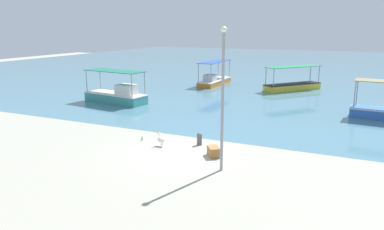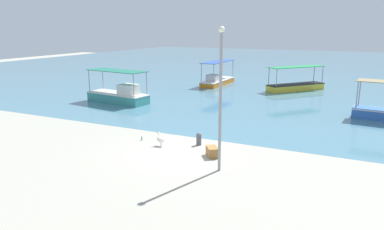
{
  "view_description": "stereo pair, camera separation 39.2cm",
  "coord_description": "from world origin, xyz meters",
  "px_view_note": "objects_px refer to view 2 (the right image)",
  "views": [
    {
      "loc": [
        8.6,
        -17.07,
        6.66
      ],
      "look_at": [
        -0.86,
        3.4,
        1.3
      ],
      "focal_mm": 35.0,
      "sensor_mm": 36.0,
      "label": 1
    },
    {
      "loc": [
        8.95,
        -16.9,
        6.66
      ],
      "look_at": [
        -0.86,
        3.4,
        1.3
      ],
      "focal_mm": 35.0,
      "sensor_mm": 36.0,
      "label": 2
    }
  ],
  "objects_px": {
    "fishing_boat_far_left": "(119,95)",
    "pelican": "(161,140)",
    "mooring_bollard": "(199,138)",
    "glass_bottle": "(142,139)",
    "fishing_boat_far_right": "(296,85)",
    "cargo_crate": "(212,152)",
    "fishing_boat_center": "(217,80)",
    "lamp_post": "(220,93)"
  },
  "relations": [
    {
      "from": "fishing_boat_far_right",
      "to": "pelican",
      "type": "relative_size",
      "value": 7.65
    },
    {
      "from": "fishing_boat_center",
      "to": "mooring_bollard",
      "type": "relative_size",
      "value": 8.82
    },
    {
      "from": "cargo_crate",
      "to": "glass_bottle",
      "type": "bearing_deg",
      "value": 170.84
    },
    {
      "from": "fishing_boat_far_right",
      "to": "cargo_crate",
      "type": "relative_size",
      "value": 7.1
    },
    {
      "from": "fishing_boat_far_right",
      "to": "lamp_post",
      "type": "bearing_deg",
      "value": -87.37
    },
    {
      "from": "pelican",
      "to": "mooring_bollard",
      "type": "relative_size",
      "value": 1.09
    },
    {
      "from": "fishing_boat_far_left",
      "to": "fishing_boat_center",
      "type": "bearing_deg",
      "value": 73.66
    },
    {
      "from": "fishing_boat_center",
      "to": "pelican",
      "type": "relative_size",
      "value": 8.09
    },
    {
      "from": "pelican",
      "to": "mooring_bollard",
      "type": "height_order",
      "value": "pelican"
    },
    {
      "from": "fishing_boat_center",
      "to": "glass_bottle",
      "type": "bearing_deg",
      "value": -79.4
    },
    {
      "from": "lamp_post",
      "to": "cargo_crate",
      "type": "height_order",
      "value": "lamp_post"
    },
    {
      "from": "pelican",
      "to": "lamp_post",
      "type": "xyz_separation_m",
      "value": [
        4.39,
        -2.02,
        3.32
      ]
    },
    {
      "from": "fishing_boat_far_left",
      "to": "fishing_boat_center",
      "type": "xyz_separation_m",
      "value": [
        3.95,
        13.49,
        -0.13
      ]
    },
    {
      "from": "fishing_boat_far_left",
      "to": "fishing_boat_far_right",
      "type": "relative_size",
      "value": 1.0
    },
    {
      "from": "cargo_crate",
      "to": "glass_bottle",
      "type": "distance_m",
      "value": 4.96
    },
    {
      "from": "lamp_post",
      "to": "fishing_boat_center",
      "type": "bearing_deg",
      "value": 112.26
    },
    {
      "from": "cargo_crate",
      "to": "fishing_boat_center",
      "type": "bearing_deg",
      "value": 111.46
    },
    {
      "from": "fishing_boat_far_left",
      "to": "pelican",
      "type": "distance_m",
      "value": 13.37
    },
    {
      "from": "fishing_boat_far_left",
      "to": "glass_bottle",
      "type": "height_order",
      "value": "fishing_boat_far_left"
    },
    {
      "from": "fishing_boat_far_left",
      "to": "cargo_crate",
      "type": "distance_m",
      "value": 16.17
    },
    {
      "from": "fishing_boat_far_left",
      "to": "mooring_bollard",
      "type": "distance_m",
      "value": 14.14
    },
    {
      "from": "fishing_boat_center",
      "to": "fishing_boat_far_right",
      "type": "bearing_deg",
      "value": 0.17
    },
    {
      "from": "mooring_bollard",
      "to": "fishing_boat_far_right",
      "type": "bearing_deg",
      "value": 86.4
    },
    {
      "from": "glass_bottle",
      "to": "fishing_boat_far_left",
      "type": "bearing_deg",
      "value": 132.75
    },
    {
      "from": "fishing_boat_far_left",
      "to": "glass_bottle",
      "type": "bearing_deg",
      "value": -47.25
    },
    {
      "from": "pelican",
      "to": "lamp_post",
      "type": "relative_size",
      "value": 0.12
    },
    {
      "from": "pelican",
      "to": "cargo_crate",
      "type": "height_order",
      "value": "pelican"
    },
    {
      "from": "cargo_crate",
      "to": "glass_bottle",
      "type": "xyz_separation_m",
      "value": [
        -4.9,
        0.79,
        -0.15
      ]
    },
    {
      "from": "fishing_boat_far_left",
      "to": "lamp_post",
      "type": "xyz_separation_m",
      "value": [
        14.07,
        -11.23,
        3.01
      ]
    },
    {
      "from": "cargo_crate",
      "to": "pelican",
      "type": "bearing_deg",
      "value": 173.81
    },
    {
      "from": "fishing_boat_far_right",
      "to": "glass_bottle",
      "type": "height_order",
      "value": "fishing_boat_far_right"
    },
    {
      "from": "fishing_boat_far_left",
      "to": "pelican",
      "type": "xyz_separation_m",
      "value": [
        9.69,
        -9.21,
        -0.31
      ]
    },
    {
      "from": "fishing_boat_far_right",
      "to": "pelican",
      "type": "bearing_deg",
      "value": -98.14
    },
    {
      "from": "glass_bottle",
      "to": "mooring_bollard",
      "type": "bearing_deg",
      "value": 10.91
    },
    {
      "from": "mooring_bollard",
      "to": "fishing_boat_center",
      "type": "bearing_deg",
      "value": 109.43
    },
    {
      "from": "pelican",
      "to": "glass_bottle",
      "type": "height_order",
      "value": "pelican"
    },
    {
      "from": "pelican",
      "to": "lamp_post",
      "type": "bearing_deg",
      "value": -24.73
    },
    {
      "from": "fishing_boat_center",
      "to": "fishing_boat_far_right",
      "type": "xyz_separation_m",
      "value": [
        8.98,
        0.03,
        -0.04
      ]
    },
    {
      "from": "mooring_bollard",
      "to": "glass_bottle",
      "type": "xyz_separation_m",
      "value": [
        -3.45,
        -0.67,
        -0.28
      ]
    },
    {
      "from": "fishing_boat_far_left",
      "to": "fishing_boat_far_right",
      "type": "distance_m",
      "value": 18.71
    },
    {
      "from": "mooring_bollard",
      "to": "pelican",
      "type": "bearing_deg",
      "value": -149.89
    },
    {
      "from": "fishing_boat_far_right",
      "to": "cargo_crate",
      "type": "xyz_separation_m",
      "value": [
        0.08,
        -23.09,
        -0.27
      ]
    }
  ]
}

